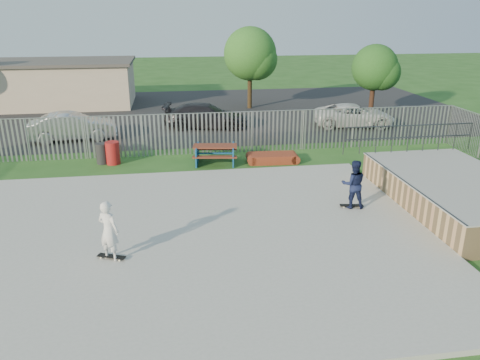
{
  "coord_description": "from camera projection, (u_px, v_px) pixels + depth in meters",
  "views": [
    {
      "loc": [
        -0.26,
        -12.87,
        6.56
      ],
      "look_at": [
        1.98,
        2.0,
        1.1
      ],
      "focal_mm": 35.0,
      "sensor_mm": 36.0,
      "label": 1
    }
  ],
  "objects": [
    {
      "name": "building",
      "position": [
        61.0,
        83.0,
        33.95
      ],
      "size": [
        10.4,
        6.4,
        3.2
      ],
      "color": "beige",
      "rests_on": "ground"
    },
    {
      "name": "concrete_slab",
      "position": [
        186.0,
        237.0,
        14.22
      ],
      "size": [
        15.0,
        12.0,
        0.15
      ],
      "primitive_type": "cube",
      "color": "#A4A49E",
      "rests_on": "ground"
    },
    {
      "name": "fence",
      "position": [
        205.0,
        161.0,
        18.3
      ],
      "size": [
        26.04,
        16.02,
        2.0
      ],
      "color": "gray",
      "rests_on": "ground"
    },
    {
      "name": "skater_white",
      "position": [
        109.0,
        231.0,
        12.56
      ],
      "size": [
        0.74,
        0.68,
        1.7
      ],
      "primitive_type": "imported",
      "rotation": [
        0.0,
        0.0,
        2.57
      ],
      "color": "white",
      "rests_on": "concrete_slab"
    },
    {
      "name": "funbox",
      "position": [
        273.0,
        158.0,
        21.43
      ],
      "size": [
        2.04,
        1.11,
        0.4
      ],
      "rotation": [
        0.0,
        0.0,
        -0.06
      ],
      "color": "maroon",
      "rests_on": "ground"
    },
    {
      "name": "skater_navy",
      "position": [
        353.0,
        184.0,
        15.91
      ],
      "size": [
        0.92,
        0.77,
        1.7
      ],
      "primitive_type": "imported",
      "rotation": [
        0.0,
        0.0,
        2.97
      ],
      "color": "#131A3B",
      "rests_on": "concrete_slab"
    },
    {
      "name": "quarter_pipe",
      "position": [
        456.0,
        193.0,
        16.35
      ],
      "size": [
        5.5,
        7.05,
        2.19
      ],
      "color": "tan",
      "rests_on": "ground"
    },
    {
      "name": "skateboard_a",
      "position": [
        351.0,
        206.0,
        16.19
      ],
      "size": [
        0.82,
        0.33,
        0.08
      ],
      "rotation": [
        0.0,
        0.0,
        -0.17
      ],
      "color": "black",
      "rests_on": "concrete_slab"
    },
    {
      "name": "car_white",
      "position": [
        354.0,
        115.0,
        27.88
      ],
      "size": [
        5.01,
        2.88,
        1.32
      ],
      "primitive_type": "imported",
      "rotation": [
        0.0,
        0.0,
        1.42
      ],
      "color": "silver",
      "rests_on": "parking_lot"
    },
    {
      "name": "picnic_table",
      "position": [
        215.0,
        154.0,
        21.25
      ],
      "size": [
        2.17,
        1.87,
        0.83
      ],
      "rotation": [
        0.0,
        0.0,
        -0.14
      ],
      "color": "#5E291B",
      "rests_on": "ground"
    },
    {
      "name": "trash_bin_red",
      "position": [
        113.0,
        153.0,
        21.08
      ],
      "size": [
        0.62,
        0.62,
        1.03
      ],
      "primitive_type": "cylinder",
      "color": "maroon",
      "rests_on": "ground"
    },
    {
      "name": "car_silver",
      "position": [
        73.0,
        127.0,
        24.84
      ],
      "size": [
        4.64,
        2.15,
        1.47
      ],
      "primitive_type": "imported",
      "rotation": [
        0.0,
        0.0,
        1.71
      ],
      "color": "#B8B8BD",
      "rests_on": "parking_lot"
    },
    {
      "name": "tree_mid",
      "position": [
        250.0,
        54.0,
        32.09
      ],
      "size": [
        3.62,
        3.62,
        5.59
      ],
      "color": "#3A2A17",
      "rests_on": "ground"
    },
    {
      "name": "parking_lot",
      "position": [
        174.0,
        113.0,
        31.9
      ],
      "size": [
        40.0,
        18.0,
        0.02
      ],
      "primitive_type": "cube",
      "color": "black",
      "rests_on": "ground"
    },
    {
      "name": "trash_bin_grey",
      "position": [
        102.0,
        153.0,
        21.18
      ],
      "size": [
        0.56,
        0.56,
        0.93
      ],
      "primitive_type": "cylinder",
      "color": "black",
      "rests_on": "ground"
    },
    {
      "name": "tree_right",
      "position": [
        375.0,
        68.0,
        30.35
      ],
      "size": [
        2.96,
        2.96,
        4.57
      ],
      "color": "#3A2317",
      "rests_on": "ground"
    },
    {
      "name": "skateboard_b",
      "position": [
        112.0,
        257.0,
        12.83
      ],
      "size": [
        0.82,
        0.49,
        0.08
      ],
      "rotation": [
        0.0,
        0.0,
        -0.4
      ],
      "color": "black",
      "rests_on": "concrete_slab"
    },
    {
      "name": "car_dark",
      "position": [
        206.0,
        116.0,
        27.5
      ],
      "size": [
        5.15,
        2.73,
        1.42
      ],
      "primitive_type": "imported",
      "rotation": [
        0.0,
        0.0,
        1.41
      ],
      "color": "black",
      "rests_on": "parking_lot"
    },
    {
      "name": "ground",
      "position": [
        186.0,
        239.0,
        14.24
      ],
      "size": [
        120.0,
        120.0,
        0.0
      ],
      "primitive_type": "plane",
      "color": "#25521C",
      "rests_on": "ground"
    }
  ]
}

